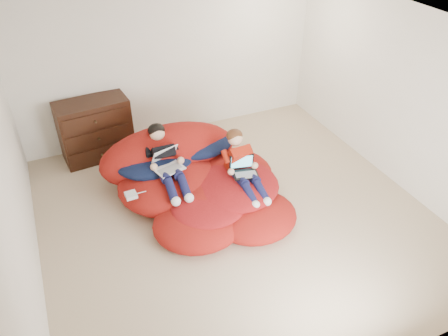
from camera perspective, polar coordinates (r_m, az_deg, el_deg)
room_shell at (r=5.81m, az=1.50°, el=-4.52°), size 5.10×5.10×2.77m
dresser at (r=7.15m, az=-16.47°, el=4.84°), size 1.12×0.65×0.97m
beanbag_pile at (r=6.13m, az=-3.87°, el=-1.53°), size 2.38×2.42×0.91m
cream_pillow at (r=6.41m, az=-10.90°, el=3.38°), size 0.44×0.28×0.28m
older_boy at (r=5.96m, az=-7.71°, el=1.38°), size 0.33×1.19×0.63m
younger_boy at (r=5.85m, az=2.36°, el=0.71°), size 0.31×1.00×0.69m
laptop_white at (r=5.89m, az=-7.41°, el=0.74°), size 0.42×0.48×0.25m
laptop_black at (r=5.84m, az=2.59°, el=-0.08°), size 0.37×0.33×0.25m
power_adapter at (r=5.74m, az=-12.06°, el=-3.49°), size 0.15×0.15×0.05m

